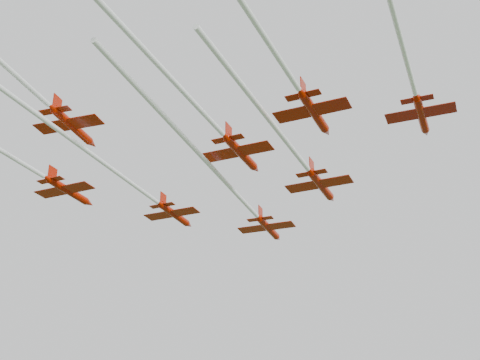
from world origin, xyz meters
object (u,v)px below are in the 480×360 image
Objects in this scene: jet_row3_right at (409,69)px; jet_row4_left at (19,78)px; jet_lead at (237,194)px; jet_row4_right at (251,16)px; jet_row2_right at (300,159)px; jet_row3_left at (2,151)px; jet_row3_mid at (183,92)px; jet_row2_left at (132,184)px.

jet_row4_left is at bearing -163.00° from jet_row3_right.
jet_lead is 0.88× the size of jet_row4_right.
jet_row3_left reaches higher than jet_row2_right.
jet_row4_left reaches higher than jet_row3_left.
jet_row2_right is 40.25m from jet_row3_left.
jet_lead is 27.04m from jet_row3_mid.
jet_row4_right is (44.24, -3.79, -1.20)m from jet_row3_left.
jet_row2_left is 18.82m from jet_row3_left.
jet_lead is 37.74m from jet_row4_left.
jet_row4_right is at bearing -10.98° from jet_row4_left.
jet_row2_right is at bearing 4.14° from jet_row2_left.
jet_row4_left is at bearing -42.64° from jet_row3_left.
jet_row3_mid reaches higher than jet_lead.
jet_row3_left reaches higher than jet_row4_right.
jet_row2_right reaches higher than jet_row2_left.
jet_row2_right is 22.32m from jet_row3_right.
jet_row3_left is at bearing -137.01° from jet_lead.
jet_row2_right is at bearing -32.78° from jet_lead.
jet_row2_right is (24.27, 7.93, -0.14)m from jet_row2_left.
jet_row2_left reaches higher than jet_lead.
jet_lead is 15.77m from jet_row2_left.
jet_row4_right is (29.94, 4.32, -2.86)m from jet_row4_left.
jet_lead is 1.04× the size of jet_row3_left.
jet_row3_left reaches higher than jet_row2_left.
jet_row3_right reaches higher than jet_lead.
jet_lead is 1.31× the size of jet_row2_right.
jet_row2_left is at bearing 135.32° from jet_row3_mid.
jet_row4_left reaches higher than jet_row3_right.
jet_row3_right is 0.67× the size of jet_row4_right.
jet_row2_right is 20.92m from jet_row3_mid.
jet_row2_right is 0.71× the size of jet_row3_mid.
jet_lead is at bearing 150.47° from jet_row2_right.
jet_row3_mid is (-3.01, -20.65, 1.45)m from jet_row2_right.
jet_lead is 36.75m from jet_row3_right.
jet_row3_right reaches higher than jet_row3_left.
jet_row2_left is at bearing 162.02° from jet_row3_right.
jet_row3_left is 1.27× the size of jet_row3_right.
jet_lead is at bearing 142.44° from jet_row3_right.
jet_row3_mid reaches higher than jet_row2_left.
jet_row3_mid is at bearing -170.27° from jet_row3_right.
jet_row3_right is 44.20m from jet_row4_left.
jet_row2_left is at bearing 136.81° from jet_row4_right.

